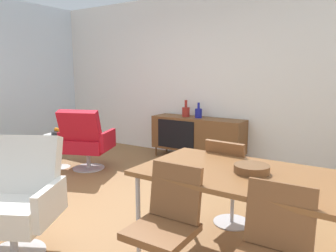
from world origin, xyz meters
The scene contains 13 objects.
ground_plane centered at (0.00, 0.00, 0.00)m, with size 8.32×8.32×0.00m, color olive.
wall_back centered at (0.00, 2.60, 1.40)m, with size 6.80×0.12×2.80m, color white.
sideboard centered at (0.14, 2.30, 0.44)m, with size 1.60×0.45×0.72m.
vase_cobalt centered at (0.16, 2.30, 0.81)m, with size 0.12×0.12×0.25m.
vase_sculptural_dark centered at (-0.09, 2.30, 0.81)m, with size 0.13×0.13×0.28m.
dining_table centered at (1.89, -0.23, 0.70)m, with size 1.60×0.90×0.74m.
wooden_bowl_on_table centered at (1.91, -0.21, 0.77)m, with size 0.26×0.26×0.06m, color brown.
dining_chair_back_left centered at (1.54, 0.33, 0.47)m, with size 0.43×0.45×0.86m.
dining_chair_front_left centered at (1.54, -0.78, 0.47)m, with size 0.41×0.43×0.86m.
lounge_chair_red centered at (-0.99, 0.85, 0.47)m, with size 0.86×0.83×0.95m.
armchair_black_shell centered at (0.24, -1.04, 0.47)m, with size 0.88×0.86×0.95m.
side_table_round centered at (-1.47, 0.73, 0.32)m, with size 0.44×0.44×0.52m.
fruit_bowl centered at (-1.47, 0.73, 0.56)m, with size 0.20×0.20×0.11m.
Camera 1 is at (2.64, -2.45, 1.47)m, focal length 34.43 mm.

